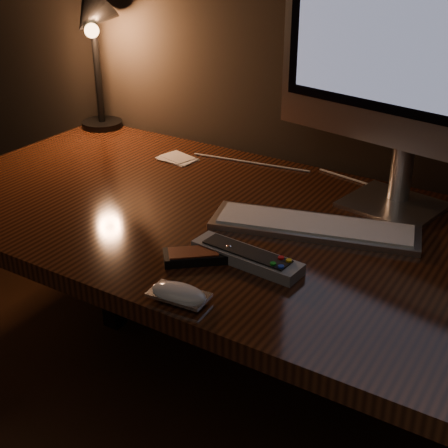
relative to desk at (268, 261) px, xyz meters
The scene contains 9 objects.
desk is the anchor object (origin of this frame).
monitor 0.59m from the desk, 36.16° to the left, with size 0.62×0.22×0.65m.
keyboard 0.18m from the desk, 13.56° to the right, with size 0.44×0.12×0.02m, color silver.
mouse 0.42m from the desk, 85.04° to the right, with size 0.10×0.05×0.02m, color white.
media_remote 0.30m from the desk, 91.98° to the right, with size 0.15×0.14×0.03m.
tv_remote 0.27m from the desk, 73.00° to the right, with size 0.23×0.08×0.03m.
papers 0.42m from the desk, 157.02° to the left, with size 0.10×0.07×0.01m, color white.
desk_lamp 0.85m from the desk, 162.18° to the left, with size 0.19×0.21×0.42m.
cable 0.27m from the desk, 94.99° to the left, with size 0.01×0.01×0.64m, color white.
Camera 1 is at (0.58, 0.80, 1.35)m, focal length 50.00 mm.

